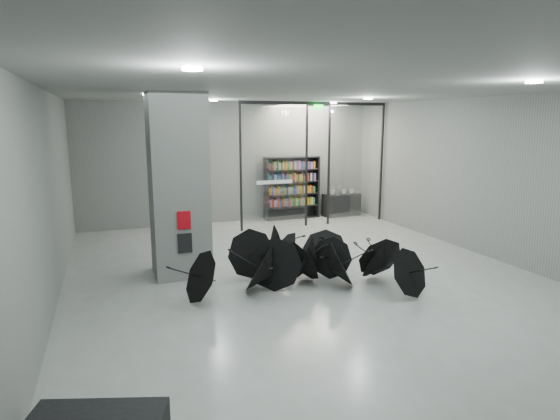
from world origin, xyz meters
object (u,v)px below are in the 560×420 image
object	(u,v)px
shop_counter	(341,205)
umbrella_cluster	(306,267)
bookshelf	(292,188)
column	(178,186)

from	to	relation	value
shop_counter	umbrella_cluster	size ratio (longest dim) A/B	0.27
bookshelf	umbrella_cluster	xyz separation A→B (m)	(-2.18, -6.27, -0.77)
column	bookshelf	world-z (taller)	column
bookshelf	shop_counter	world-z (taller)	bookshelf
column	umbrella_cluster	size ratio (longest dim) A/B	0.80
bookshelf	shop_counter	xyz separation A→B (m)	(1.86, -0.20, -0.68)
bookshelf	column	bearing A→B (deg)	-134.88
shop_counter	bookshelf	bearing A→B (deg)	168.99
bookshelf	umbrella_cluster	distance (m)	6.69
bookshelf	umbrella_cluster	size ratio (longest dim) A/B	0.43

